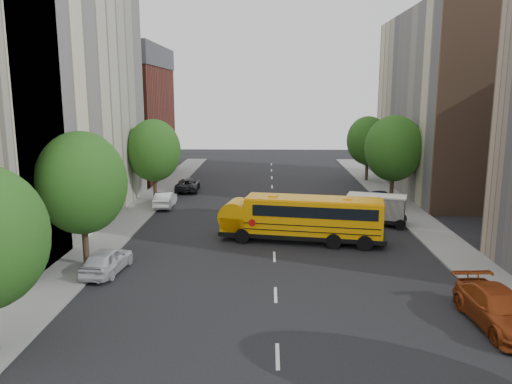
{
  "coord_description": "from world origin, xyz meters",
  "views": [
    {
      "loc": [
        -0.37,
        -31.58,
        9.86
      ],
      "look_at": [
        -1.24,
        2.0,
        3.31
      ],
      "focal_mm": 35.0,
      "sensor_mm": 36.0,
      "label": 1
    }
  ],
  "objects_px": {
    "street_tree_4": "(394,148)",
    "safari_truck": "(370,209)",
    "parked_car_0": "(107,260)",
    "parked_car_2": "(188,185)",
    "parked_car_4": "(382,200)",
    "street_tree_2": "(154,150)",
    "parked_car_3": "(499,309)",
    "parked_car_1": "(165,200)",
    "street_tree_5": "(368,141)",
    "street_tree_1": "(81,183)",
    "school_bus": "(301,216)"
  },
  "relations": [
    {
      "from": "street_tree_4",
      "to": "safari_truck",
      "type": "bearing_deg",
      "value": -114.11
    },
    {
      "from": "street_tree_4",
      "to": "parked_car_0",
      "type": "bearing_deg",
      "value": -136.98
    },
    {
      "from": "parked_car_2",
      "to": "parked_car_4",
      "type": "distance_m",
      "value": 19.94
    },
    {
      "from": "street_tree_2",
      "to": "safari_truck",
      "type": "distance_m",
      "value": 20.4
    },
    {
      "from": "parked_car_0",
      "to": "parked_car_3",
      "type": "bearing_deg",
      "value": 168.12
    },
    {
      "from": "street_tree_2",
      "to": "safari_truck",
      "type": "xyz_separation_m",
      "value": [
        18.49,
        -7.85,
        -3.59
      ]
    },
    {
      "from": "parked_car_0",
      "to": "parked_car_2",
      "type": "relative_size",
      "value": 0.89
    },
    {
      "from": "parked_car_4",
      "to": "street_tree_4",
      "type": "bearing_deg",
      "value": 54.72
    },
    {
      "from": "street_tree_2",
      "to": "parked_car_1",
      "type": "distance_m",
      "value": 4.93
    },
    {
      "from": "street_tree_5",
      "to": "parked_car_2",
      "type": "bearing_deg",
      "value": -161.23
    },
    {
      "from": "parked_car_0",
      "to": "parked_car_4",
      "type": "relative_size",
      "value": 0.95
    },
    {
      "from": "street_tree_5",
      "to": "parked_car_0",
      "type": "relative_size",
      "value": 1.73
    },
    {
      "from": "safari_truck",
      "to": "parked_car_1",
      "type": "relative_size",
      "value": 1.38
    },
    {
      "from": "parked_car_2",
      "to": "parked_car_3",
      "type": "height_order",
      "value": "parked_car_3"
    },
    {
      "from": "parked_car_3",
      "to": "parked_car_0",
      "type": "bearing_deg",
      "value": 158.78
    },
    {
      "from": "street_tree_4",
      "to": "parked_car_3",
      "type": "bearing_deg",
      "value": -93.24
    },
    {
      "from": "safari_truck",
      "to": "parked_car_0",
      "type": "height_order",
      "value": "safari_truck"
    },
    {
      "from": "safari_truck",
      "to": "parked_car_3",
      "type": "distance_m",
      "value": 17.48
    },
    {
      "from": "safari_truck",
      "to": "parked_car_3",
      "type": "bearing_deg",
      "value": -65.77
    },
    {
      "from": "parked_car_1",
      "to": "parked_car_3",
      "type": "distance_m",
      "value": 29.87
    },
    {
      "from": "parked_car_0",
      "to": "parked_car_4",
      "type": "height_order",
      "value": "parked_car_4"
    },
    {
      "from": "street_tree_2",
      "to": "parked_car_2",
      "type": "relative_size",
      "value": 1.58
    },
    {
      "from": "street_tree_5",
      "to": "parked_car_4",
      "type": "height_order",
      "value": "street_tree_5"
    },
    {
      "from": "street_tree_1",
      "to": "street_tree_2",
      "type": "relative_size",
      "value": 1.03
    },
    {
      "from": "safari_truck",
      "to": "parked_car_3",
      "type": "relative_size",
      "value": 1.04
    },
    {
      "from": "street_tree_1",
      "to": "street_tree_4",
      "type": "distance_m",
      "value": 28.43
    },
    {
      "from": "safari_truck",
      "to": "parked_car_1",
      "type": "xyz_separation_m",
      "value": [
        -17.09,
        5.55,
        -0.55
      ]
    },
    {
      "from": "parked_car_1",
      "to": "street_tree_4",
      "type": "bearing_deg",
      "value": -174.83
    },
    {
      "from": "street_tree_1",
      "to": "school_bus",
      "type": "xyz_separation_m",
      "value": [
        12.82,
        5.37,
        -3.19
      ]
    },
    {
      "from": "school_bus",
      "to": "parked_car_2",
      "type": "relative_size",
      "value": 2.34
    },
    {
      "from": "parked_car_1",
      "to": "parked_car_2",
      "type": "xyz_separation_m",
      "value": [
        0.8,
        7.57,
        -0.01
      ]
    },
    {
      "from": "parked_car_3",
      "to": "street_tree_1",
      "type": "bearing_deg",
      "value": 157.34
    },
    {
      "from": "street_tree_1",
      "to": "street_tree_2",
      "type": "xyz_separation_m",
      "value": [
        0.0,
        18.0,
        -0.12
      ]
    },
    {
      "from": "parked_car_2",
      "to": "parked_car_4",
      "type": "relative_size",
      "value": 1.07
    },
    {
      "from": "safari_truck",
      "to": "parked_car_4",
      "type": "height_order",
      "value": "safari_truck"
    },
    {
      "from": "street_tree_2",
      "to": "safari_truck",
      "type": "relative_size",
      "value": 1.33
    },
    {
      "from": "street_tree_2",
      "to": "parked_car_0",
      "type": "bearing_deg",
      "value": -85.33
    },
    {
      "from": "street_tree_5",
      "to": "safari_truck",
      "type": "height_order",
      "value": "street_tree_5"
    },
    {
      "from": "school_bus",
      "to": "parked_car_0",
      "type": "height_order",
      "value": "school_bus"
    },
    {
      "from": "street_tree_2",
      "to": "school_bus",
      "type": "height_order",
      "value": "street_tree_2"
    },
    {
      "from": "safari_truck",
      "to": "street_tree_4",
      "type": "bearing_deg",
      "value": 83.26
    },
    {
      "from": "street_tree_1",
      "to": "parked_car_4",
      "type": "xyz_separation_m",
      "value": [
        20.6,
        15.58,
        -4.17
      ]
    },
    {
      "from": "street_tree_4",
      "to": "safari_truck",
      "type": "xyz_separation_m",
      "value": [
        -3.51,
        -7.85,
        -3.84
      ]
    },
    {
      "from": "street_tree_1",
      "to": "street_tree_4",
      "type": "bearing_deg",
      "value": 39.29
    },
    {
      "from": "street_tree_1",
      "to": "street_tree_4",
      "type": "xyz_separation_m",
      "value": [
        22.0,
        18.0,
        0.12
      ]
    },
    {
      "from": "street_tree_2",
      "to": "parked_car_3",
      "type": "bearing_deg",
      "value": -50.76
    },
    {
      "from": "parked_car_1",
      "to": "street_tree_2",
      "type": "bearing_deg",
      "value": -59.8
    },
    {
      "from": "parked_car_1",
      "to": "parked_car_2",
      "type": "distance_m",
      "value": 7.61
    },
    {
      "from": "street_tree_5",
      "to": "parked_car_3",
      "type": "relative_size",
      "value": 1.36
    },
    {
      "from": "school_bus",
      "to": "street_tree_5",
      "type": "bearing_deg",
      "value": 79.53
    }
  ]
}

